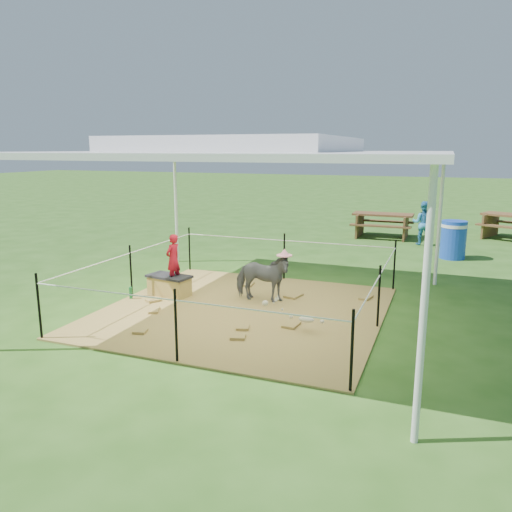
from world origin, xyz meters
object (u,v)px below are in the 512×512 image
(foal, at_px, (306,318))
(distant_person, at_px, (423,223))
(straw_bale, at_px, (169,286))
(pony, at_px, (262,278))
(picnic_table_near, at_px, (382,225))
(woman, at_px, (173,254))
(trash_barrel, at_px, (453,240))
(green_bottle, at_px, (131,293))

(foal, relative_size, distant_person, 0.61)
(straw_bale, bearing_deg, distant_person, 59.98)
(foal, bearing_deg, pony, 134.68)
(picnic_table_near, bearing_deg, pony, -97.82)
(woman, bearing_deg, trash_barrel, 147.83)
(straw_bale, distance_m, trash_barrel, 7.41)
(foal, bearing_deg, green_bottle, 172.72)
(pony, height_order, picnic_table_near, pony)
(straw_bale, relative_size, pony, 0.74)
(straw_bale, xyz_separation_m, pony, (1.76, 0.26, 0.27))
(green_bottle, height_order, distant_person, distant_person)
(straw_bale, distance_m, green_bottle, 0.71)
(distant_person, bearing_deg, trash_barrel, 120.30)
(foal, xyz_separation_m, trash_barrel, (2.05, 6.42, 0.24))
(pony, distance_m, distant_person, 7.30)
(woman, xyz_separation_m, pony, (1.66, 0.26, -0.36))
(green_bottle, distance_m, pony, 2.44)
(green_bottle, bearing_deg, trash_barrel, 47.19)
(green_bottle, relative_size, picnic_table_near, 0.12)
(green_bottle, distance_m, distant_person, 8.96)
(woman, distance_m, foal, 3.02)
(distant_person, bearing_deg, foal, 85.58)
(green_bottle, bearing_deg, foal, -7.89)
(foal, height_order, trash_barrel, trash_barrel)
(woman, height_order, picnic_table_near, woman)
(green_bottle, distance_m, trash_barrel, 8.11)
(woman, height_order, foal, woman)
(pony, bearing_deg, foal, -139.48)
(trash_barrel, bearing_deg, straw_bale, -132.05)
(trash_barrel, height_order, distant_person, distant_person)
(green_bottle, relative_size, distant_person, 0.17)
(green_bottle, xyz_separation_m, picnic_table_near, (3.45, 8.46, 0.24))
(foal, bearing_deg, picnic_table_near, 90.65)
(trash_barrel, relative_size, picnic_table_near, 0.53)
(picnic_table_near, xyz_separation_m, distant_person, (1.24, -0.85, 0.25))
(distant_person, bearing_deg, green_bottle, 62.60)
(straw_bale, height_order, green_bottle, straw_bale)
(straw_bale, xyz_separation_m, green_bottle, (-0.55, -0.45, -0.06))
(green_bottle, distance_m, foal, 3.49)
(pony, distance_m, picnic_table_near, 7.83)
(straw_bale, height_order, foal, foal)
(green_bottle, xyz_separation_m, distant_person, (4.69, 7.62, 0.49))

